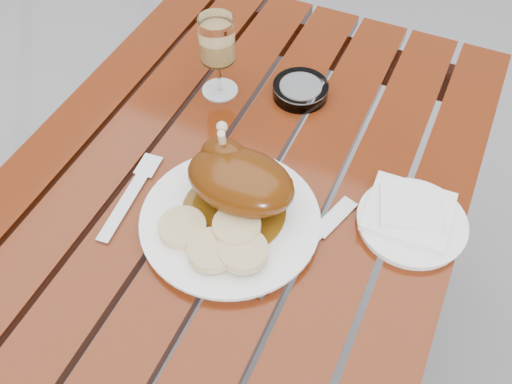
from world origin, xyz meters
TOP-DOWN VIEW (x-y plane):
  - ground at (0.00, 0.00)m, footprint 60.00×60.00m
  - table at (0.00, 0.00)m, footprint 0.80×1.20m
  - dinner_plate at (0.04, -0.06)m, footprint 0.40×0.40m
  - roast_duck at (0.03, -0.02)m, footprint 0.19×0.18m
  - bread_dumplings at (0.05, -0.12)m, footprint 0.19×0.13m
  - wine_glass at (-0.13, 0.23)m, footprint 0.10×0.10m
  - side_plate at (0.32, 0.06)m, footprint 0.22×0.22m
  - napkin at (0.31, 0.07)m, footprint 0.14×0.13m
  - ashtray at (0.03, 0.29)m, footprint 0.13×0.13m
  - fork at (-0.14, -0.09)m, footprint 0.04×0.19m
  - knife at (0.17, -0.07)m, footprint 0.08×0.21m

SIDE VIEW (x-z plane):
  - ground at x=0.00m, z-range 0.00..0.00m
  - table at x=0.00m, z-range 0.00..0.75m
  - knife at x=0.17m, z-range 0.75..0.76m
  - fork at x=-0.14m, z-range 0.75..0.76m
  - side_plate at x=0.32m, z-range 0.75..0.76m
  - dinner_plate at x=0.04m, z-range 0.75..0.77m
  - ashtray at x=0.03m, z-range 0.75..0.78m
  - napkin at x=0.31m, z-range 0.76..0.78m
  - bread_dumplings at x=0.05m, z-range 0.77..0.80m
  - roast_duck at x=0.03m, z-range 0.75..0.89m
  - wine_glass at x=-0.13m, z-range 0.75..0.92m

